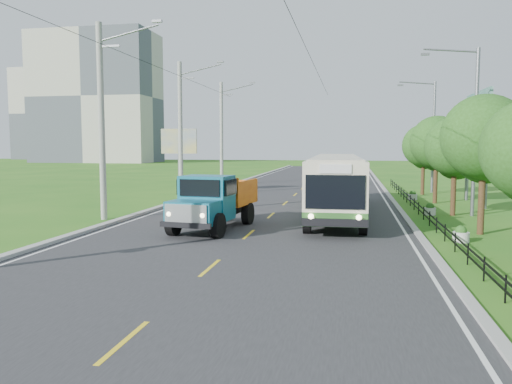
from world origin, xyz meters
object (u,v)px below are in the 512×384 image
(pole_far, at_px, (222,133))
(streetlight_far, at_px, (432,132))
(pole_near, at_px, (102,121))
(streetlight_mid, at_px, (472,126))
(tree_fifth, at_px, (437,145))
(billboard_right, at_px, (478,122))
(planter_mid, at_px, (430,210))
(tree_back, at_px, (424,148))
(planter_near, at_px, (461,235))
(pole_mid, at_px, (181,129))
(tree_third, at_px, (484,142))
(tree_fourth, at_px, (455,150))
(planter_far, at_px, (413,196))
(billboard_left, at_px, (179,145))
(bus, at_px, (336,180))
(dump_truck, at_px, (214,198))

(pole_far, distance_m, streetlight_far, 19.56)
(pole_near, xyz_separation_m, streetlight_mid, (18.90, 5.00, -0.19))
(tree_fifth, bearing_deg, billboard_right, -3.30)
(streetlight_far, distance_m, planter_mid, 14.88)
(pole_far, xyz_separation_m, tree_back, (18.12, -6.86, -1.44))
(pole_near, distance_m, billboard_right, 23.32)
(planter_near, xyz_separation_m, billboard_right, (3.70, 14.00, 5.06))
(pole_mid, bearing_deg, tree_third, -35.36)
(planter_mid, bearing_deg, tree_third, -77.90)
(streetlight_mid, distance_m, planter_near, 9.46)
(tree_third, relative_size, tree_back, 1.09)
(pole_mid, bearing_deg, pole_far, 90.00)
(tree_fourth, height_order, streetlight_far, streetlight_far)
(planter_far, relative_size, billboard_left, 0.13)
(pole_far, height_order, billboard_left, pole_far)
(billboard_left, bearing_deg, billboard_right, -10.40)
(tree_fifth, distance_m, planter_near, 14.64)
(streetlight_far, distance_m, bus, 16.47)
(tree_fourth, height_order, tree_back, tree_back)
(tree_fifth, relative_size, planter_mid, 8.66)
(tree_third, bearing_deg, tree_fifth, 90.00)
(pole_mid, xyz_separation_m, dump_truck, (6.42, -13.89, -3.67))
(tree_fifth, relative_size, streetlight_far, 0.64)
(pole_far, distance_m, tree_third, 30.78)
(pole_far, bearing_deg, pole_mid, -90.00)
(planter_far, bearing_deg, dump_truck, -125.05)
(dump_truck, bearing_deg, bus, 57.26)
(tree_third, height_order, dump_truck, tree_third)
(pole_mid, relative_size, tree_back, 1.82)
(billboard_left, bearing_deg, planter_far, -6.31)
(planter_mid, relative_size, bus, 0.04)
(pole_far, bearing_deg, planter_mid, -48.41)
(tree_fourth, relative_size, streetlight_mid, 0.60)
(planter_far, bearing_deg, streetlight_mid, -75.68)
(pole_far, xyz_separation_m, billboard_right, (20.56, -13.00, 0.25))
(tree_third, bearing_deg, streetlight_far, 87.73)
(tree_fifth, bearing_deg, tree_back, 90.00)
(tree_third, height_order, tree_fourth, tree_third)
(tree_fourth, height_order, billboard_right, billboard_right)
(tree_back, distance_m, billboard_left, 19.48)
(streetlight_mid, relative_size, billboard_left, 1.74)
(tree_back, distance_m, bus, 14.28)
(tree_third, bearing_deg, tree_fourth, 90.00)
(billboard_right, height_order, dump_truck, billboard_right)
(streetlight_far, height_order, dump_truck, streetlight_far)
(planter_near, bearing_deg, billboard_right, 75.20)
(planter_far, xyz_separation_m, dump_truck, (-10.45, -14.89, 1.14))
(tree_third, height_order, billboard_right, billboard_right)
(billboard_left, bearing_deg, bus, -39.05)
(planter_mid, relative_size, planter_far, 1.00)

